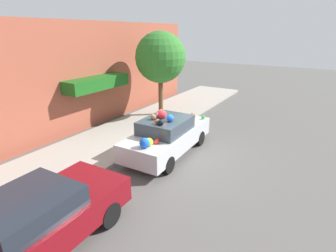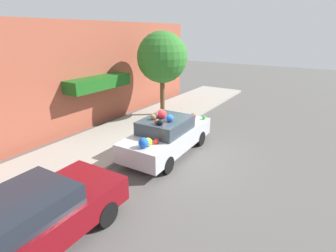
% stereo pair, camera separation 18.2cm
% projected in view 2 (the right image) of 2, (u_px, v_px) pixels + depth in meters
% --- Properties ---
extents(ground_plane, '(60.00, 60.00, 0.00)m').
position_uv_depth(ground_plane, '(170.00, 153.00, 10.05)').
color(ground_plane, '#565451').
extents(sidewalk_curb, '(24.00, 3.20, 0.15)m').
position_uv_depth(sidewalk_curb, '(118.00, 137.00, 11.39)').
color(sidewalk_curb, '#9E998E').
rests_on(sidewalk_curb, ground).
extents(building_facade, '(18.00, 1.20, 4.88)m').
position_uv_depth(building_facade, '(78.00, 78.00, 11.74)').
color(building_facade, '#9E4C38').
rests_on(building_facade, ground).
extents(street_tree, '(2.58, 2.58, 4.31)m').
position_uv_depth(street_tree, '(162.00, 58.00, 13.30)').
color(street_tree, brown).
rests_on(street_tree, sidewalk_curb).
extents(fire_hydrant, '(0.20, 0.20, 0.70)m').
position_uv_depth(fire_hydrant, '(147.00, 130.00, 11.06)').
color(fire_hydrant, '#B2B2B7').
rests_on(fire_hydrant, sidewalk_curb).
extents(art_car, '(4.26, 1.79, 1.75)m').
position_uv_depth(art_car, '(167.00, 135.00, 9.81)').
color(art_car, '#B7BABF').
rests_on(art_car, ground).
extents(parked_car_plain, '(4.08, 1.91, 1.40)m').
position_uv_depth(parked_car_plain, '(33.00, 219.00, 5.47)').
color(parked_car_plain, maroon).
rests_on(parked_car_plain, ground).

